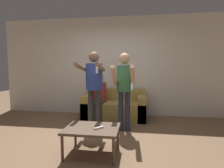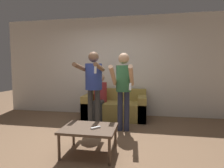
# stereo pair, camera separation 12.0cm
# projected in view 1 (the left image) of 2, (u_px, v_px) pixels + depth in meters

# --- Properties ---
(ground_plane) EXTENTS (14.00, 14.00, 0.00)m
(ground_plane) POSITION_uv_depth(u_px,v_px,m) (95.00, 145.00, 2.94)
(ground_plane) COLOR brown
(wall_back) EXTENTS (6.40, 0.06, 2.70)m
(wall_back) POSITION_uv_depth(u_px,v_px,m) (112.00, 66.00, 4.88)
(wall_back) COLOR silver
(wall_back) RESTS_ON ground_plane
(couch) EXTENTS (1.59, 0.77, 0.75)m
(couch) POSITION_uv_depth(u_px,v_px,m) (115.00, 108.00, 4.53)
(couch) COLOR #AD9347
(couch) RESTS_ON ground_plane
(person_standing_left) EXTENTS (0.47, 0.78, 1.63)m
(person_standing_left) POSITION_uv_depth(u_px,v_px,m) (94.00, 81.00, 3.62)
(person_standing_left) COLOR #383838
(person_standing_left) RESTS_ON ground_plane
(person_standing_right) EXTENTS (0.42, 0.74, 1.60)m
(person_standing_right) POSITION_uv_depth(u_px,v_px,m) (124.00, 83.00, 3.53)
(person_standing_right) COLOR #282D47
(person_standing_right) RESTS_ON ground_plane
(person_seated) EXTENTS (0.33, 0.54, 1.17)m
(person_seated) POSITION_uv_depth(u_px,v_px,m) (99.00, 94.00, 4.43)
(person_seated) COLOR #383838
(person_seated) RESTS_ON ground_plane
(coffee_table) EXTENTS (0.79, 0.60, 0.41)m
(coffee_table) POSITION_uv_depth(u_px,v_px,m) (92.00, 130.00, 2.59)
(coffee_table) COLOR brown
(coffee_table) RESTS_ON ground_plane
(remote_on_table) EXTENTS (0.13, 0.13, 0.02)m
(remote_on_table) POSITION_uv_depth(u_px,v_px,m) (99.00, 128.00, 2.53)
(remote_on_table) COLOR white
(remote_on_table) RESTS_ON coffee_table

